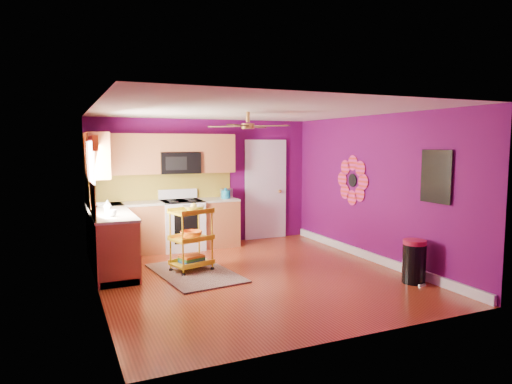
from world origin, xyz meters
name	(u,v)px	position (x,y,z in m)	size (l,w,h in m)	color
ground	(253,275)	(0.00, 0.00, 0.00)	(5.00, 5.00, 0.00)	maroon
room_envelope	(255,169)	(0.03, 0.00, 1.63)	(4.54, 5.04, 2.52)	#5C0A52
lower_cabinets	(143,233)	(-1.35, 1.82, 0.43)	(2.81, 2.31, 0.94)	#965029
electric_range	(182,224)	(-0.55, 2.17, 0.48)	(0.76, 0.66, 1.13)	white
upper_cabinetry	(143,156)	(-1.24, 2.17, 1.80)	(2.80, 2.30, 1.26)	#965029
left_window	(91,162)	(-2.22, 1.05, 1.74)	(0.08, 1.35, 1.08)	white
panel_door	(266,191)	(1.35, 2.47, 1.02)	(0.95, 0.11, 2.15)	white
right_wall_art	(387,179)	(2.23, -0.34, 1.44)	(0.04, 2.74, 1.04)	black
ceiling_fan	(248,125)	(0.00, 0.20, 2.29)	(1.01, 1.01, 0.26)	#BF8C3F
shag_rug	(195,273)	(-0.80, 0.45, 0.01)	(1.05, 1.72, 0.02)	black
rolling_cart	(192,237)	(-0.80, 0.60, 0.56)	(0.70, 0.59, 1.09)	yellow
trash_can	(414,261)	(1.98, -1.28, 0.32)	(0.36, 0.38, 0.63)	black
teal_kettle	(226,194)	(0.34, 2.15, 1.02)	(0.18, 0.18, 0.21)	teal
toaster	(226,193)	(0.40, 2.29, 1.03)	(0.22, 0.15, 0.18)	beige
soap_bottle_a	(107,207)	(-2.01, 1.12, 1.03)	(0.08, 0.08, 0.17)	#EA3F72
soap_bottle_b	(108,205)	(-1.97, 1.39, 1.02)	(0.13, 0.13, 0.17)	white
counter_dish	(102,205)	(-2.01, 1.87, 0.97)	(0.26, 0.26, 0.06)	white
counter_cup	(112,213)	(-1.98, 0.69, 0.99)	(0.13, 0.13, 0.10)	white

